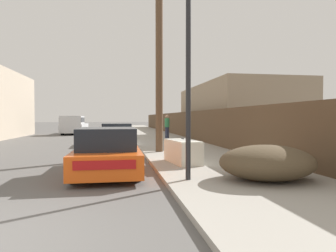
# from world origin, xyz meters

# --- Properties ---
(sidewalk_curb) EXTENTS (4.20, 63.00, 0.12)m
(sidewalk_curb) POSITION_xyz_m (5.30, 23.50, 0.06)
(sidewalk_curb) COLOR #9E998E
(sidewalk_curb) RESTS_ON ground
(discarded_fridge) EXTENTS (0.97, 1.82, 0.76)m
(discarded_fridge) POSITION_xyz_m (4.20, 5.61, 0.49)
(discarded_fridge) COLOR silver
(discarded_fridge) RESTS_ON sidewalk_curb
(parked_sports_car_red) EXTENTS (1.77, 4.07, 1.30)m
(parked_sports_car_red) POSITION_xyz_m (1.84, 4.79, 0.59)
(parked_sports_car_red) COLOR #E05114
(parked_sports_car_red) RESTS_ON ground
(car_parked_mid) EXTENTS (2.10, 4.32, 1.25)m
(car_parked_mid) POSITION_xyz_m (2.04, 14.08, 0.59)
(car_parked_mid) COLOR silver
(car_parked_mid) RESTS_ON ground
(pickup_truck) EXTENTS (2.08, 5.53, 1.75)m
(pickup_truck) POSITION_xyz_m (-1.92, 25.90, 0.87)
(pickup_truck) COLOR silver
(pickup_truck) RESTS_ON ground
(utility_pole) EXTENTS (1.80, 0.31, 8.94)m
(utility_pole) POSITION_xyz_m (3.90, 8.94, 4.70)
(utility_pole) COLOR brown
(utility_pole) RESTS_ON sidewalk_curb
(street_lamp) EXTENTS (0.26, 0.26, 5.00)m
(street_lamp) POSITION_xyz_m (3.75, 3.01, 3.00)
(street_lamp) COLOR #232326
(street_lamp) RESTS_ON sidewalk_curb
(brush_pile) EXTENTS (2.26, 1.92, 0.82)m
(brush_pile) POSITION_xyz_m (5.57, 2.68, 0.53)
(brush_pile) COLOR brown
(brush_pile) RESTS_ON sidewalk_curb
(wooden_fence) EXTENTS (0.08, 43.95, 1.91)m
(wooden_fence) POSITION_xyz_m (7.25, 22.61, 1.08)
(wooden_fence) COLOR brown
(wooden_fence) RESTS_ON sidewalk_curb
(building_right_house) EXTENTS (6.00, 12.25, 4.09)m
(building_right_house) POSITION_xyz_m (11.26, 18.36, 2.04)
(building_right_house) COLOR gray
(building_right_house) RESTS_ON ground
(pedestrian) EXTENTS (0.34, 0.34, 1.67)m
(pedestrian) POSITION_xyz_m (5.63, 17.09, 0.98)
(pedestrian) COLOR #282D42
(pedestrian) RESTS_ON sidewalk_curb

